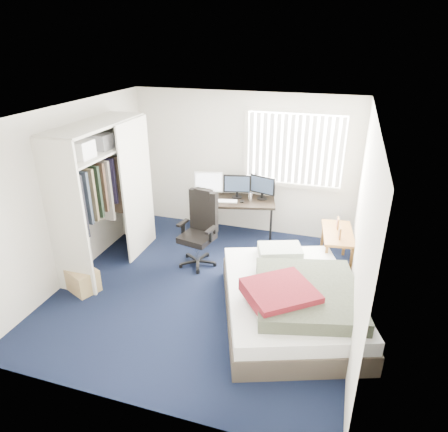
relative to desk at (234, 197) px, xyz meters
name	(u,v)px	position (x,y,z in m)	size (l,w,h in m)	color
ground	(205,288)	(0.06, -1.76, -0.74)	(4.20, 4.20, 0.00)	black
room_shell	(202,190)	(0.06, -1.76, 0.77)	(4.20, 4.20, 4.20)	silver
window_assembly	(295,149)	(0.96, 0.29, 0.86)	(1.72, 0.09, 1.32)	white
closet	(102,182)	(-1.61, -1.49, 0.61)	(0.64, 1.84, 2.22)	beige
desk	(234,197)	(0.00, 0.00, 0.00)	(1.53, 0.97, 1.16)	black
office_chair	(200,236)	(-0.26, -1.08, -0.28)	(0.67, 0.67, 1.21)	black
footstool	(206,219)	(-0.57, 0.09, -0.53)	(0.41, 0.37, 0.27)	white
nightstand	(337,236)	(1.81, -0.59, -0.20)	(0.55, 0.93, 0.79)	brown
bed	(291,299)	(1.33, -2.07, -0.45)	(2.21, 2.53, 0.70)	#42392F
pine_box	(82,280)	(-1.59, -2.30, -0.57)	(0.44, 0.33, 0.33)	#A48D52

